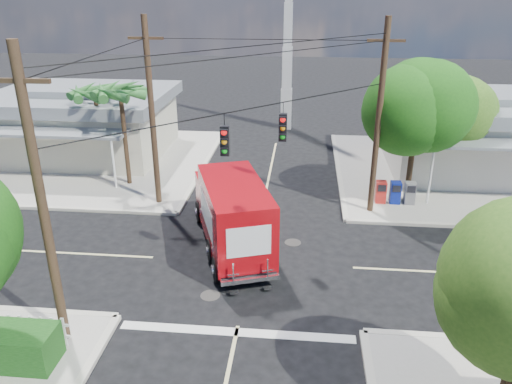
# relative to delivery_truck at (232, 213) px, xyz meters

# --- Properties ---
(ground) EXTENTS (120.00, 120.00, 0.00)m
(ground) POSITION_rel_delivery_truck_xyz_m (0.91, -1.20, -1.57)
(ground) COLOR black
(ground) RESTS_ON ground
(sidewalk_ne) EXTENTS (14.12, 14.12, 0.14)m
(sidewalk_ne) POSITION_rel_delivery_truck_xyz_m (11.79, 9.67, -1.50)
(sidewalk_ne) COLOR #A7A297
(sidewalk_ne) RESTS_ON ground
(sidewalk_nw) EXTENTS (14.12, 14.12, 0.14)m
(sidewalk_nw) POSITION_rel_delivery_truck_xyz_m (-9.97, 9.67, -1.50)
(sidewalk_nw) COLOR #A7A297
(sidewalk_nw) RESTS_ON ground
(road_markings) EXTENTS (32.00, 32.00, 0.01)m
(road_markings) POSITION_rel_delivery_truck_xyz_m (0.91, -2.68, -1.57)
(road_markings) COLOR beige
(road_markings) RESTS_ON ground
(building_ne) EXTENTS (11.80, 10.20, 4.50)m
(building_ne) POSITION_rel_delivery_truck_xyz_m (13.41, 10.76, 0.75)
(building_ne) COLOR beige
(building_ne) RESTS_ON sidewalk_ne
(building_nw) EXTENTS (10.80, 10.20, 4.30)m
(building_nw) POSITION_rel_delivery_truck_xyz_m (-11.09, 11.26, 0.65)
(building_nw) COLOR beige
(building_nw) RESTS_ON sidewalk_nw
(radio_tower) EXTENTS (0.80, 0.80, 17.00)m
(radio_tower) POSITION_rel_delivery_truck_xyz_m (1.41, 18.80, 4.07)
(radio_tower) COLOR silver
(radio_tower) RESTS_ON ground
(tree_ne_front) EXTENTS (4.21, 4.14, 6.66)m
(tree_ne_front) POSITION_rel_delivery_truck_xyz_m (8.12, 5.55, 3.19)
(tree_ne_front) COLOR #422D1C
(tree_ne_front) RESTS_ON sidewalk_ne
(tree_ne_back) EXTENTS (3.77, 3.66, 5.82)m
(tree_ne_back) POSITION_rel_delivery_truck_xyz_m (10.72, 7.75, 2.61)
(tree_ne_back) COLOR #422D1C
(tree_ne_back) RESTS_ON sidewalk_ne
(palm_nw_front) EXTENTS (3.01, 3.08, 5.59)m
(palm_nw_front) POSITION_rel_delivery_truck_xyz_m (-6.59, 6.30, 3.47)
(palm_nw_front) COLOR #422D1C
(palm_nw_front) RESTS_ON sidewalk_nw
(palm_nw_back) EXTENTS (3.01, 3.08, 5.19)m
(palm_nw_back) POSITION_rel_delivery_truck_xyz_m (-8.59, 7.80, 3.10)
(palm_nw_back) COLOR #422D1C
(palm_nw_back) RESTS_ON sidewalk_nw
(utility_poles) EXTENTS (12.00, 10.68, 9.00)m
(utility_poles) POSITION_rel_delivery_truck_xyz_m (-0.67, 0.40, 3.10)
(utility_poles) COLOR #473321
(utility_poles) RESTS_ON ground
(vending_boxes) EXTENTS (1.90, 0.50, 1.10)m
(vending_boxes) POSITION_rel_delivery_truck_xyz_m (7.41, 5.00, -0.88)
(vending_boxes) COLOR red
(vending_boxes) RESTS_ON sidewalk_ne
(delivery_truck) EXTENTS (4.29, 7.45, 3.10)m
(delivery_truck) POSITION_rel_delivery_truck_xyz_m (0.00, 0.00, 0.00)
(delivery_truck) COLOR black
(delivery_truck) RESTS_ON ground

